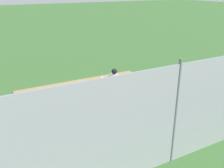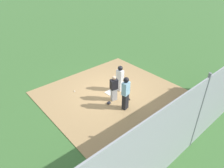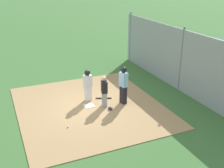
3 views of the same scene
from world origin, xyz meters
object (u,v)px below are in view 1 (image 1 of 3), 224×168
umpire (110,95)px  baseball (63,95)px  catcher_mask (94,109)px  catcher (102,92)px  baseball_bat (119,105)px  runner (114,82)px  home_plate (101,100)px

umpire → baseball: 3.33m
catcher_mask → baseball: size_ratio=3.24×
catcher → baseball_bat: bearing=-95.3°
runner → baseball: 2.74m
runner → catcher_mask: runner is taller
umpire → catcher_mask: 1.28m
catcher → baseball: (-1.19, 2.06, -0.71)m
catcher_mask → runner: bearing=23.9°
home_plate → runner: bearing=-15.4°
umpire → home_plate: bearing=-23.9°
home_plate → catcher_mask: bearing=-133.3°
catcher → baseball_bat: size_ratio=1.87×
baseball_bat → catcher: bearing=93.7°
home_plate → runner: 1.08m
home_plate → baseball_bat: (0.48, -0.92, 0.02)m
catcher → runner: (0.89, 0.49, 0.13)m
umpire → runner: (0.96, 1.42, -0.09)m
umpire → catcher_mask: bearing=13.0°
home_plate → catcher: bearing=-112.5°
catcher → catcher_mask: size_ratio=6.11×
catcher → umpire: bearing=-170.4°
umpire → baseball: size_ratio=24.48×
catcher → catcher_mask: catcher is taller
home_plate → umpire: size_ratio=0.24×
catcher → baseball: catcher is taller
catcher → umpire: 0.96m
home_plate → catcher: size_ratio=0.30×
baseball_bat → catcher_mask: 1.21m
runner → catcher_mask: 1.68m
catcher → umpire: (-0.07, -0.93, 0.21)m
home_plate → catcher: 1.03m
baseball → catcher: bearing=-60.0°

